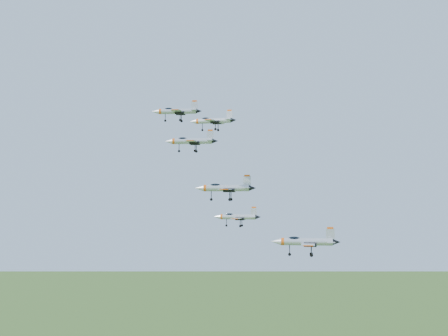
% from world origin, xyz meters
% --- Properties ---
extents(jet_lead, '(11.70, 9.98, 3.19)m').
position_xyz_m(jet_lead, '(-11.71, 7.61, 147.48)').
color(jet_lead, silver).
extents(jet_left_high, '(10.64, 8.82, 2.84)m').
position_xyz_m(jet_left_high, '(0.86, 0.06, 143.90)').
color(jet_left_high, silver).
extents(jet_right_high, '(10.25, 8.75, 2.80)m').
position_xyz_m(jet_right_high, '(2.62, -14.56, 138.33)').
color(jet_right_high, silver).
extents(jet_left_low, '(10.50, 8.80, 2.81)m').
position_xyz_m(jet_left_low, '(4.99, 3.85, 123.08)').
color(jet_left_low, silver).
extents(jet_right_low, '(12.30, 10.43, 3.33)m').
position_xyz_m(jet_right_low, '(6.84, -7.58, 129.30)').
color(jet_right_low, silver).
extents(jet_trail, '(13.12, 11.12, 3.55)m').
position_xyz_m(jet_trail, '(23.11, -6.94, 119.03)').
color(jet_trail, silver).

